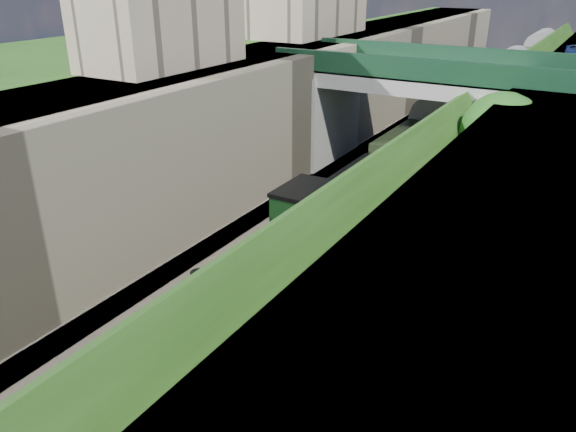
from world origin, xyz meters
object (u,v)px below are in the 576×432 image
Objects in this scene: tree at (504,136)px; locomotive at (276,277)px; tender at (364,210)px; road_bridge at (431,110)px.

tree reaches higher than locomotive.
tender is at bearing -139.30° from tree.
tree is at bearing 40.70° from tender.
road_bridge is 17.30m from locomotive.
road_bridge is 7.61m from tree.
locomotive is at bearing -89.15° from road_bridge.
locomotive is 7.37m from tender.
road_bridge is at bearing 130.89° from tree.
tender is (-0.00, 7.36, -0.27)m from locomotive.
tree is at bearing 67.57° from locomotive.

